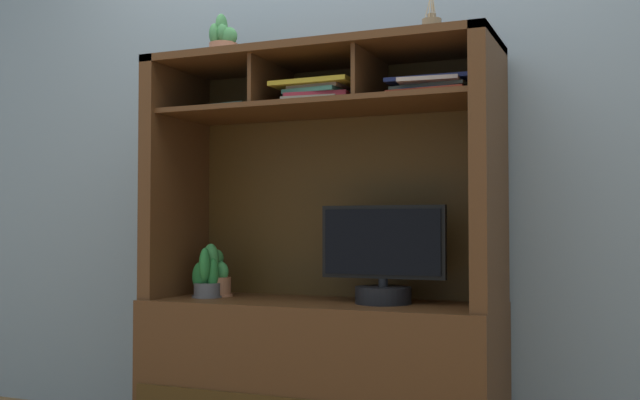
{
  "coord_description": "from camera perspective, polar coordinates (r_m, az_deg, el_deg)",
  "views": [
    {
      "loc": [
        1.13,
        -2.71,
        0.87
      ],
      "look_at": [
        0.0,
        0.0,
        0.98
      ],
      "focal_mm": 42.49,
      "sensor_mm": 36.0,
      "label": 1
    }
  ],
  "objects": [
    {
      "name": "potted_fern",
      "position": [
        3.13,
        -8.53,
        -5.94
      ],
      "size": [
        0.13,
        0.12,
        0.2
      ],
      "color": "#565455",
      "rests_on": "media_console"
    },
    {
      "name": "magazine_stack_centre",
      "position": [
        3.21,
        -7.02,
        6.71
      ],
      "size": [
        0.31,
        0.24,
        0.03
      ],
      "color": "navy",
      "rests_on": "media_console"
    },
    {
      "name": "diffuser_bottle",
      "position": [
        2.89,
        8.42,
        12.65
      ],
      "size": [
        0.07,
        0.07,
        0.28
      ],
      "color": "olive",
      "rests_on": "media_console"
    },
    {
      "name": "back_wall",
      "position": [
        3.24,
        1.95,
        7.35
      ],
      "size": [
        6.0,
        0.02,
        2.8
      ],
      "primitive_type": "cube",
      "color": "gray",
      "rests_on": "ground"
    },
    {
      "name": "potted_succulent",
      "position": [
        3.24,
        -7.3,
        11.62
      ],
      "size": [
        0.14,
        0.13,
        0.21
      ],
      "color": "#AF6C4F",
      "rests_on": "media_console"
    },
    {
      "name": "tv_monitor",
      "position": [
        2.84,
        4.74,
        -4.75
      ],
      "size": [
        0.48,
        0.21,
        0.37
      ],
      "color": "black",
      "rests_on": "media_console"
    },
    {
      "name": "potted_orchid",
      "position": [
        3.17,
        -7.86,
        -5.68
      ],
      "size": [
        0.14,
        0.14,
        0.22
      ],
      "color": "#A96845",
      "rests_on": "media_console"
    },
    {
      "name": "magazine_stack_right",
      "position": [
        2.95,
        0.07,
        8.01
      ],
      "size": [
        0.32,
        0.3,
        0.08
      ],
      "color": "gray",
      "rests_on": "media_console"
    },
    {
      "name": "media_console",
      "position": [
        2.97,
        0.06,
        -9.63
      ],
      "size": [
        1.37,
        0.54,
        1.56
      ],
      "color": "#4D2D16",
      "rests_on": "ground"
    },
    {
      "name": "magazine_stack_left",
      "position": [
        2.86,
        8.61,
        8.22
      ],
      "size": [
        0.33,
        0.33,
        0.07
      ],
      "color": "#A93722",
      "rests_on": "media_console"
    }
  ]
}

